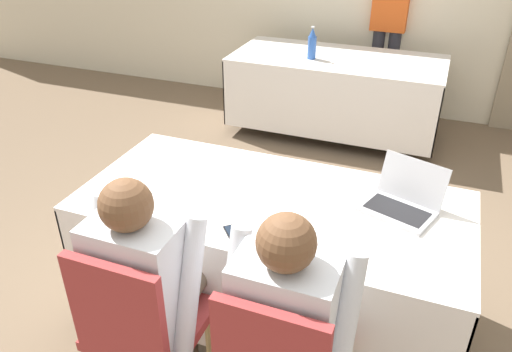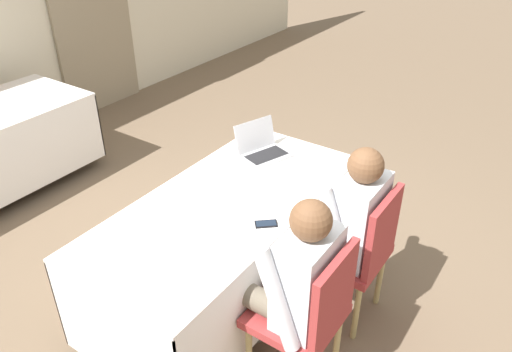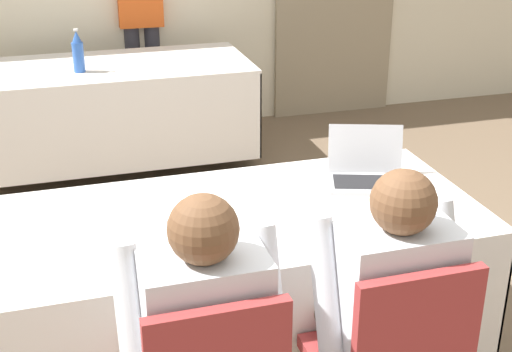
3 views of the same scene
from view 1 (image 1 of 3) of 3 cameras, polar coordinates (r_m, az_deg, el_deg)
ground_plane at (r=2.91m, az=1.60°, el=-15.15°), size 24.00×24.00×0.00m
conference_table_near at (r=2.54m, az=1.79°, el=-5.97°), size 1.90×0.89×0.75m
conference_table_far at (r=4.74m, az=9.19°, el=11.28°), size 1.90×0.89×0.75m
laptop at (r=2.44m, az=16.31°, el=-2.89°), size 0.39×0.36×0.22m
cell_phone at (r=2.21m, az=-2.52°, el=-6.56°), size 0.13×0.14×0.01m
paper_beside_laptop at (r=2.54m, az=17.79°, el=-2.83°), size 0.32×0.36×0.00m
paper_centre_table at (r=2.46m, az=-5.88°, el=-2.55°), size 0.31×0.36×0.00m
water_bottle at (r=4.58m, az=6.42°, el=14.74°), size 0.08×0.08×0.28m
chair_near_left at (r=2.18m, az=-13.07°, el=-16.18°), size 0.44×0.44×0.93m
person_checkered_shirt at (r=2.13m, az=-12.03°, el=-11.39°), size 0.50×0.52×1.19m
person_white_shirt at (r=1.93m, az=3.86°, el=-15.90°), size 0.50×0.52×1.19m
person_red_shirt at (r=5.32m, az=14.94°, el=16.50°), size 0.35×0.21×1.59m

